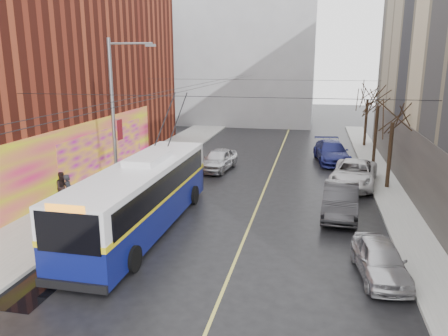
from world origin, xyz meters
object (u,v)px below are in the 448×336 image
object	(u,v)px
parked_car_a	(380,260)
parked_car_d	(332,152)
pedestrian_b	(63,187)
pedestrian_a	(69,192)
parked_car_b	(341,200)
following_car	(218,160)
tree_far	(368,91)
streetlight_pole	(116,118)
parked_car_c	(354,174)
tree_near	(394,110)
tree_mid	(379,96)
trolleybus	(142,195)

from	to	relation	value
parked_car_a	parked_car_d	bearing A→B (deg)	86.73
parked_car_a	parked_car_d	xyz separation A→B (m)	(-1.20, 18.92, 0.14)
pedestrian_b	pedestrian_a	bearing A→B (deg)	-96.59
parked_car_b	following_car	world-z (taller)	parked_car_b
parked_car_d	tree_far	bearing A→B (deg)	57.64
streetlight_pole	parked_car_d	size ratio (longest dim) A/B	1.58
streetlight_pole	parked_car_c	xyz separation A→B (m)	(13.14, 6.38, -4.05)
tree_near	parked_car_d	distance (m)	8.65
parked_car_b	parked_car_d	distance (m)	12.37
pedestrian_b	parked_car_c	bearing A→B (deg)	-27.45
tree_mid	following_car	bearing A→B (deg)	-159.23
tree_mid	pedestrian_b	world-z (taller)	tree_mid
parked_car_d	pedestrian_a	world-z (taller)	pedestrian_a
parked_car_d	pedestrian_b	world-z (taller)	pedestrian_b
tree_near	parked_car_d	world-z (taller)	tree_near
tree_mid	parked_car_a	distance (m)	19.68
streetlight_pole	parked_car_a	world-z (taller)	streetlight_pole
tree_near	pedestrian_a	bearing A→B (deg)	-155.64
trolleybus	pedestrian_a	size ratio (longest dim) A/B	6.77
tree_mid	parked_car_a	world-z (taller)	tree_mid
tree_mid	parked_car_a	size ratio (longest dim) A/B	1.66
tree_far	following_car	xyz separation A→B (m)	(-11.41, -11.33, -4.37)
tree_far	tree_mid	bearing A→B (deg)	-90.00
trolleybus	parked_car_c	size ratio (longest dim) A/B	2.22
tree_far	pedestrian_b	size ratio (longest dim) A/B	3.78
tree_far	following_car	distance (m)	16.66
streetlight_pole	pedestrian_a	xyz separation A→B (m)	(-2.07, -1.79, -3.75)
tree_mid	parked_car_d	size ratio (longest dim) A/B	1.17
tree_mid	parked_car_c	xyz separation A→B (m)	(-2.00, -6.62, -4.45)
tree_near	pedestrian_b	distance (m)	19.79
trolleybus	parked_car_c	bearing A→B (deg)	43.48
tree_near	tree_far	bearing A→B (deg)	90.00
trolleybus	parked_car_a	bearing A→B (deg)	-13.86
parked_car_a	following_car	bearing A→B (deg)	115.71
tree_near	tree_far	world-z (taller)	tree_far
parked_car_a	parked_car_b	bearing A→B (deg)	92.78
following_car	parked_car_b	bearing A→B (deg)	-36.48
pedestrian_a	following_car	bearing A→B (deg)	-47.27
parked_car_c	pedestrian_b	xyz separation A→B (m)	(-16.12, -7.27, 0.22)
trolleybus	parked_car_b	xyz separation A→B (m)	(9.34, 3.86, -0.86)
parked_car_b	pedestrian_a	bearing A→B (deg)	-166.73
following_car	tree_mid	bearing A→B (deg)	28.85
tree_far	parked_car_c	world-z (taller)	tree_far
parked_car_a	parked_car_c	world-z (taller)	parked_car_c
parked_car_a	pedestrian_b	size ratio (longest dim) A/B	2.32
tree_far	pedestrian_b	xyz separation A→B (m)	(-18.12, -20.89, -4.12)
trolleybus	parked_car_a	distance (m)	10.84
tree_mid	pedestrian_b	distance (m)	23.22
tree_near	parked_car_d	bearing A→B (deg)	114.94
streetlight_pole	parked_car_c	world-z (taller)	streetlight_pole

